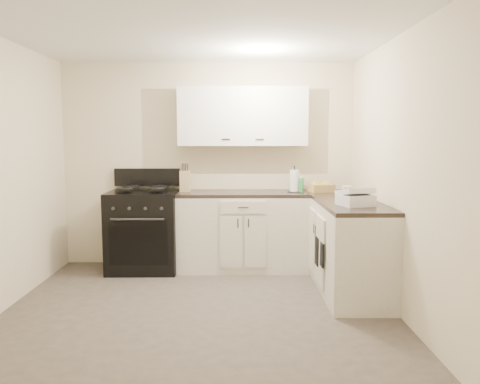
{
  "coord_description": "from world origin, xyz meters",
  "views": [
    {
      "loc": [
        0.33,
        -4.06,
        1.59
      ],
      "look_at": [
        0.38,
        0.85,
        1.02
      ],
      "focal_mm": 35.0,
      "sensor_mm": 36.0,
      "label": 1
    }
  ],
  "objects_px": {
    "knife_block": "(185,181)",
    "countertop_grill": "(355,200)",
    "paper_towel": "(294,181)",
    "wicker_basket": "(321,188)",
    "stove": "(144,232)"
  },
  "relations": [
    {
      "from": "knife_block",
      "to": "wicker_basket",
      "type": "height_order",
      "value": "knife_block"
    },
    {
      "from": "countertop_grill",
      "to": "knife_block",
      "type": "bearing_deg",
      "value": 128.34
    },
    {
      "from": "countertop_grill",
      "to": "paper_towel",
      "type": "bearing_deg",
      "value": 93.73
    },
    {
      "from": "paper_towel",
      "to": "countertop_grill",
      "type": "distance_m",
      "value": 1.22
    },
    {
      "from": "knife_block",
      "to": "countertop_grill",
      "type": "relative_size",
      "value": 0.86
    },
    {
      "from": "stove",
      "to": "wicker_basket",
      "type": "relative_size",
      "value": 3.45
    },
    {
      "from": "stove",
      "to": "knife_block",
      "type": "xyz_separation_m",
      "value": [
        0.49,
        0.07,
        0.61
      ]
    },
    {
      "from": "wicker_basket",
      "to": "countertop_grill",
      "type": "relative_size",
      "value": 0.99
    },
    {
      "from": "paper_towel",
      "to": "wicker_basket",
      "type": "bearing_deg",
      "value": -0.47
    },
    {
      "from": "knife_block",
      "to": "countertop_grill",
      "type": "xyz_separation_m",
      "value": [
        1.76,
        -1.19,
        -0.07
      ]
    },
    {
      "from": "wicker_basket",
      "to": "countertop_grill",
      "type": "bearing_deg",
      "value": -83.95
    },
    {
      "from": "knife_block",
      "to": "countertop_grill",
      "type": "height_order",
      "value": "knife_block"
    },
    {
      "from": "knife_block",
      "to": "wicker_basket",
      "type": "xyz_separation_m",
      "value": [
        1.63,
        -0.05,
        -0.08
      ]
    },
    {
      "from": "wicker_basket",
      "to": "countertop_grill",
      "type": "distance_m",
      "value": 1.14
    },
    {
      "from": "stove",
      "to": "countertop_grill",
      "type": "relative_size",
      "value": 3.4
    }
  ]
}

